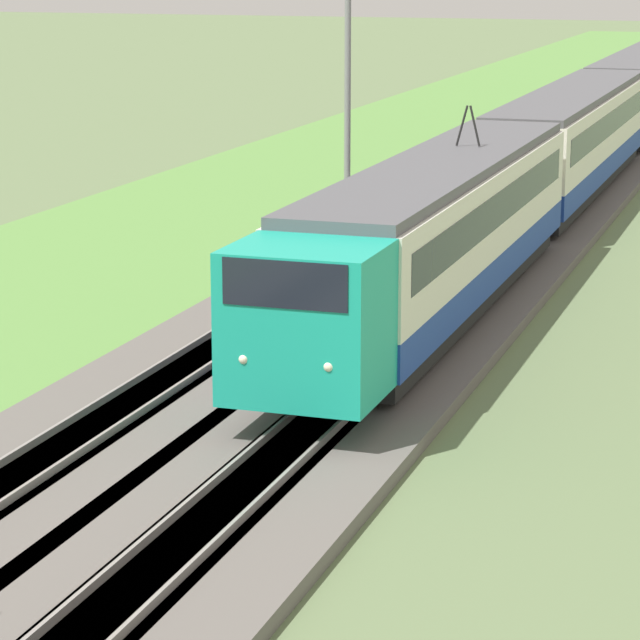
% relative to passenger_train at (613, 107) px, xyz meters
% --- Properties ---
extents(ballast_main, '(240.00, 4.40, 0.30)m').
position_rel_passenger_train_xyz_m(ballast_main, '(-10.78, 3.97, -2.32)').
color(ballast_main, '#605B56').
rests_on(ballast_main, ground).
extents(ballast_adjacent, '(240.00, 4.40, 0.30)m').
position_rel_passenger_train_xyz_m(ballast_adjacent, '(-10.78, 0.00, -2.32)').
color(ballast_adjacent, '#605B56').
rests_on(ballast_adjacent, ground).
extents(track_main, '(240.00, 1.57, 0.45)m').
position_rel_passenger_train_xyz_m(track_main, '(-10.78, 3.97, -2.31)').
color(track_main, '#4C4238').
rests_on(track_main, ground).
extents(track_adjacent, '(240.00, 1.57, 0.45)m').
position_rel_passenger_train_xyz_m(track_adjacent, '(-10.78, 0.00, -2.31)').
color(track_adjacent, '#4C4238').
rests_on(track_adjacent, ground).
extents(grass_verge, '(240.00, 12.76, 0.12)m').
position_rel_passenger_train_xyz_m(grass_verge, '(-10.78, 10.99, -2.41)').
color(grass_verge, '#5B8E42').
rests_on(grass_verge, ground).
extents(passenger_train, '(85.37, 2.99, 5.24)m').
position_rel_passenger_train_xyz_m(passenger_train, '(0.00, 0.00, 0.00)').
color(passenger_train, '#19A88E').
rests_on(passenger_train, ground).
extents(catenary_mast_mid, '(0.22, 2.56, 9.37)m').
position_rel_passenger_train_xyz_m(catenary_mast_mid, '(-17.83, 6.64, 2.36)').
color(catenary_mast_mid, slate).
rests_on(catenary_mast_mid, ground).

